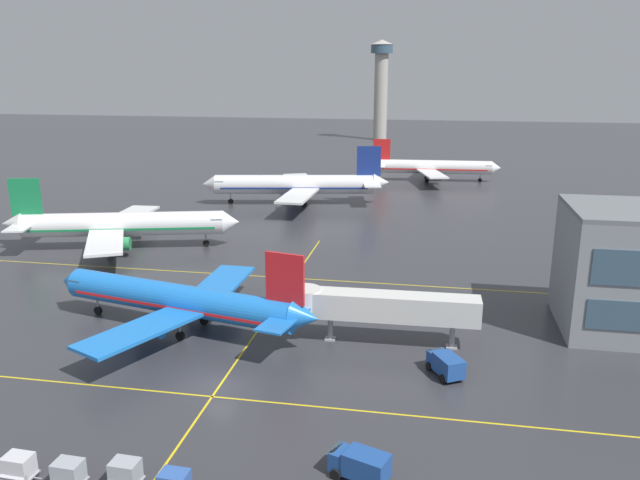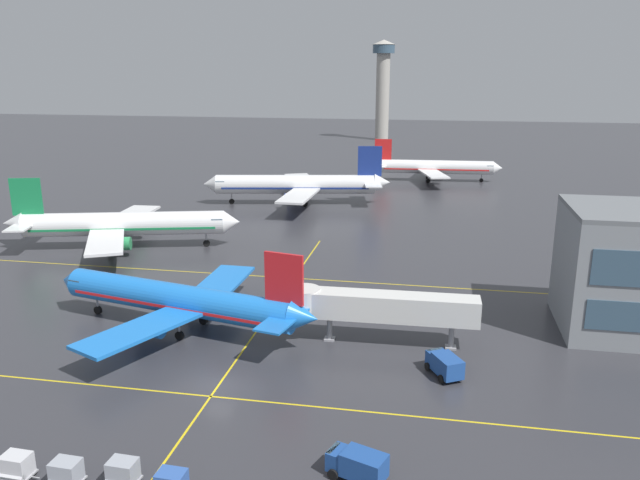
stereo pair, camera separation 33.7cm
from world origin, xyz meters
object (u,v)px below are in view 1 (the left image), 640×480
airliner_second_row (121,224)px  airliner_third_row (297,185)px  service_truck_red_van (359,464)px  baggage_cart_row_fourth (68,473)px  airliner_far_left_stand (432,167)px  baggage_cart_row_fifth (125,473)px  service_truck_catering (445,364)px  baggage_cart_row_middle (19,467)px  airliner_front_gate (181,300)px  control_tower (381,83)px  jet_bridge (367,306)px

airliner_second_row → airliner_third_row: bearing=61.8°
airliner_third_row → service_truck_red_van: airliner_third_row is taller
airliner_second_row → baggage_cart_row_fourth: 60.19m
airliner_far_left_stand → baggage_cart_row_fifth: bearing=-98.8°
service_truck_catering → baggage_cart_row_fifth: service_truck_catering is taller
baggage_cart_row_middle → baggage_cart_row_fifth: bearing=5.5°
airliner_front_gate → service_truck_catering: (28.02, -5.39, -2.30)m
airliner_front_gate → airliner_third_row: size_ratio=0.84×
airliner_second_row → control_tower: control_tower is taller
baggage_cart_row_fifth → jet_bridge: jet_bridge is taller
service_truck_catering → baggage_cart_row_fifth: size_ratio=1.61×
baggage_cart_row_fifth → airliner_second_row: bearing=117.4°
airliner_far_left_stand → baggage_cart_row_fifth: size_ratio=11.96×
airliner_third_row → jet_bridge: (21.77, -65.45, -0.07)m
airliner_third_row → baggage_cart_row_middle: 92.37m
airliner_second_row → baggage_cart_row_middle: bearing=-69.5°
airliner_far_left_stand → baggage_cart_row_fifth: 126.22m
baggage_cart_row_middle → control_tower: 217.00m
service_truck_red_van → baggage_cart_row_middle: 23.60m
airliner_third_row → baggage_cart_row_fourth: size_ratio=13.95×
baggage_cart_row_middle → baggage_cart_row_fourth: size_ratio=1.00×
baggage_cart_row_fourth → jet_bridge: jet_bridge is taller
airliner_third_row → service_truck_red_van: 91.15m
baggage_cart_row_fifth → airliner_front_gate: bearing=104.0°
baggage_cart_row_fifth → control_tower: control_tower is taller
airliner_second_row → control_tower: size_ratio=0.96×
airliner_far_left_stand → service_truck_catering: bearing=-88.7°
airliner_front_gate → airliner_far_left_stand: airliner_far_left_stand is taller
airliner_third_row → jet_bridge: bearing=-71.6°
airliner_far_left_stand → service_truck_red_van: bearing=-91.7°
service_truck_catering → control_tower: bearing=96.9°
airliner_third_row → control_tower: control_tower is taller
service_truck_catering → baggage_cart_row_fourth: bearing=-140.5°
airliner_third_row → airliner_far_left_stand: (27.38, 33.14, -0.60)m
service_truck_catering → jet_bridge: jet_bridge is taller
airliner_far_left_stand → service_truck_catering: (2.39, -104.51, -2.35)m
airliner_front_gate → jet_bridge: size_ratio=1.63×
baggage_cart_row_fifth → jet_bridge: size_ratio=0.14×
service_truck_catering → jet_bridge: (-8.00, 5.91, 2.88)m
service_truck_catering → control_tower: (-23.64, 194.97, 20.71)m
airliner_second_row → service_truck_catering: 60.34m
baggage_cart_row_fourth → control_tower: size_ratio=0.07×
baggage_cart_row_middle → control_tower: (5.55, 215.92, 20.88)m
baggage_cart_row_middle → baggage_cart_row_fifth: (7.56, 0.73, 0.00)m
service_truck_red_van → baggage_cart_row_fourth: service_truck_red_van is taller
baggage_cart_row_fifth → control_tower: 216.21m
airliner_front_gate → airliner_second_row: size_ratio=0.90×
airliner_second_row → jet_bridge: (41.79, -28.08, 0.17)m
airliner_second_row → jet_bridge: 50.35m
airliner_far_left_stand → jet_bridge: (-5.61, -98.59, 0.53)m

